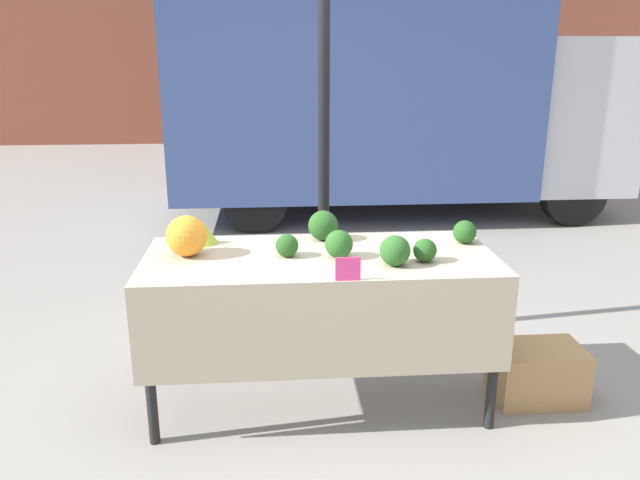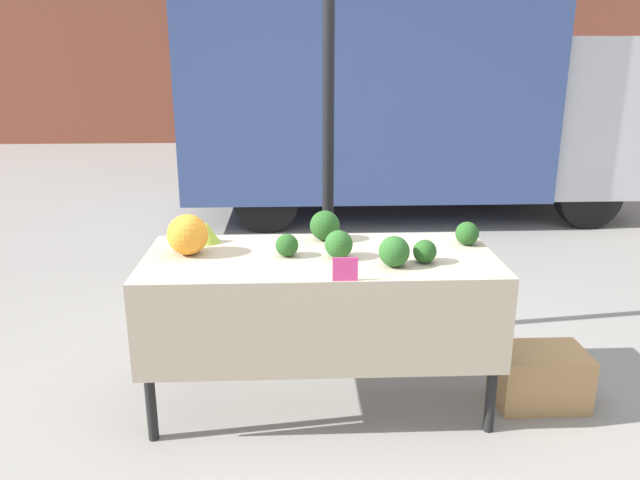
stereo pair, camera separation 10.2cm
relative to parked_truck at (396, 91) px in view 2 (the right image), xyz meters
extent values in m
plane|color=gray|center=(-1.04, -4.17, -1.36)|extent=(40.00, 40.00, 0.00)
cylinder|color=black|center=(-0.95, -3.40, -0.23)|extent=(0.07, 0.07, 2.27)
cube|color=#384C84|center=(-0.40, 0.00, 0.07)|extent=(3.79, 2.07, 2.27)
cube|color=silver|center=(2.05, 0.00, -0.25)|extent=(1.11, 1.90, 1.64)
cylinder|color=black|center=(1.94, -0.84, -1.03)|extent=(0.66, 0.22, 0.66)
cylinder|color=black|center=(1.94, 0.84, -1.03)|extent=(0.66, 0.22, 0.66)
cylinder|color=black|center=(-1.44, -0.84, -1.03)|extent=(0.66, 0.22, 0.66)
cylinder|color=black|center=(-1.44, 0.84, -1.03)|extent=(0.66, 0.22, 0.66)
cube|color=tan|center=(-1.04, -4.17, -0.56)|extent=(1.75, 0.76, 0.03)
cube|color=tan|center=(-1.04, -4.54, -0.80)|extent=(1.75, 0.01, 0.45)
cylinder|color=black|center=(-1.85, -4.49, -0.97)|extent=(0.05, 0.05, 0.79)
cylinder|color=black|center=(-0.22, -4.49, -0.97)|extent=(0.05, 0.05, 0.79)
cylinder|color=black|center=(-1.85, -3.85, -0.97)|extent=(0.05, 0.05, 0.79)
cylinder|color=black|center=(-0.22, -3.85, -0.97)|extent=(0.05, 0.05, 0.79)
sphere|color=orange|center=(-1.69, -4.12, -0.44)|extent=(0.20, 0.20, 0.20)
cone|color=#93B238|center=(-1.63, -3.92, -0.49)|extent=(0.14, 0.14, 0.11)
sphere|color=#23511E|center=(-0.54, -4.30, -0.49)|extent=(0.11, 0.11, 0.11)
sphere|color=#23511E|center=(-0.26, -4.02, -0.49)|extent=(0.12, 0.12, 0.12)
sphere|color=#23511E|center=(-1.00, -3.90, -0.47)|extent=(0.16, 0.16, 0.16)
sphere|color=#285B23|center=(-0.69, -4.34, -0.47)|extent=(0.15, 0.15, 0.15)
sphere|color=#285B23|center=(-0.95, -4.21, -0.48)|extent=(0.14, 0.14, 0.14)
sphere|color=#23511E|center=(-1.20, -4.17, -0.49)|extent=(0.11, 0.11, 0.11)
cube|color=#E53D84|center=(-0.94, -4.53, -0.49)|extent=(0.11, 0.01, 0.11)
cube|color=tan|center=(0.12, -4.23, -1.22)|extent=(0.46, 0.32, 0.30)
camera|label=1|loc=(-1.27, -7.11, 0.43)|focal=35.00mm
camera|label=2|loc=(-1.16, -7.12, 0.43)|focal=35.00mm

